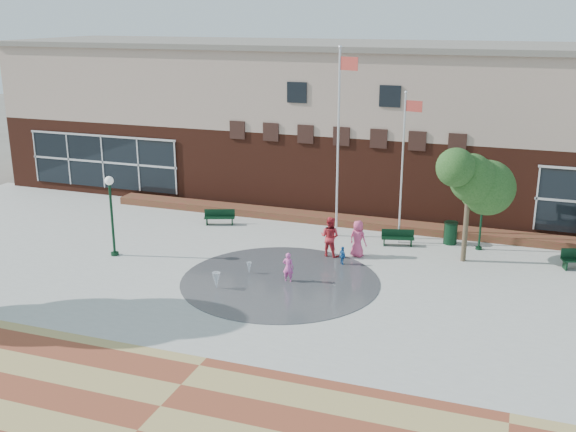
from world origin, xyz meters
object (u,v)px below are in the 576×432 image
(flagpole_right, at_px, (403,160))
(trash_can, at_px, (450,233))
(flagpole_left, at_px, (339,134))
(bench_left, at_px, (220,220))
(child_splash, at_px, (288,267))

(flagpole_right, bearing_deg, trash_can, 28.99)
(flagpole_left, distance_m, flagpole_right, 3.35)
(trash_can, bearing_deg, bench_left, -175.55)
(flagpole_left, xyz_separation_m, trash_can, (5.54, 0.70, -4.67))
(flagpole_right, xyz_separation_m, bench_left, (-9.59, -0.29, -3.88))
(bench_left, bearing_deg, trash_can, -16.22)
(flagpole_left, relative_size, child_splash, 7.25)
(bench_left, height_order, trash_can, trash_can)
(trash_can, bearing_deg, child_splash, -129.11)
(flagpole_right, distance_m, child_splash, 8.21)
(trash_can, xyz_separation_m, child_splash, (-5.85, -7.20, 0.08))
(bench_left, xyz_separation_m, child_splash, (6.11, -6.27, 0.39))
(child_splash, bearing_deg, bench_left, -45.64)
(flagpole_left, height_order, child_splash, flagpole_left)
(flagpole_left, height_order, bench_left, flagpole_left)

